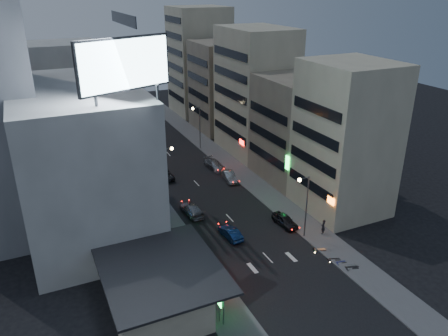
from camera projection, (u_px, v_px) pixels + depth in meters
ground at (287, 278)px, 46.17m from camera, size 180.00×180.00×0.00m
sidewalk_left at (139, 182)px, 68.10m from camera, size 4.00×120.00×0.12m
sidewalk_right at (232, 166)px, 74.29m from camera, size 4.00×120.00×0.12m
food_court at (153, 287)px, 41.68m from camera, size 11.00×13.00×3.88m
white_building at (82, 160)px, 52.77m from camera, size 14.00×24.00×18.00m
shophouse_near at (345, 139)px, 56.82m from camera, size 10.00×11.00×20.00m
shophouse_mid at (298, 129)px, 67.40m from camera, size 11.00×12.00×16.00m
shophouse_far at (255, 92)px, 76.89m from camera, size 10.00×14.00×22.00m
far_left_a at (69, 103)px, 73.83m from camera, size 11.00×10.00×20.00m
far_left_b at (60, 100)px, 85.47m from camera, size 12.00×10.00×15.00m
far_right_a at (223, 86)px, 90.39m from camera, size 11.00×12.00×18.00m
far_right_b at (199, 61)px, 101.10m from camera, size 12.00×12.00×24.00m
billboard at (125, 65)px, 40.99m from camera, size 9.52×3.75×6.20m
street_lamp_right_near at (304, 198)px, 51.36m from camera, size 1.60×0.44×8.02m
street_lamp_left at (166, 167)px, 60.15m from camera, size 1.60×0.44×8.02m
street_lamp_right_far at (198, 122)px, 79.75m from camera, size 1.60×0.44×8.02m
parked_car_right_near at (285, 220)px, 55.86m from camera, size 2.00×4.32×1.43m
parked_car_right_mid at (229, 176)px, 68.58m from camera, size 2.05×4.58×1.46m
parked_car_left at (165, 175)px, 69.31m from camera, size 2.18×4.63×1.28m
parked_car_right_far at (215, 165)px, 72.96m from camera, size 2.43×5.12×1.44m
road_car_blue at (230, 233)px, 53.12m from camera, size 1.72×4.16×1.34m
road_car_silver at (192, 209)px, 58.57m from camera, size 2.16×5.03×1.44m
person at (323, 227)px, 53.70m from camera, size 0.83×0.73×1.90m
scooter_black_a at (357, 261)px, 47.66m from camera, size 1.23×2.13×1.24m
scooter_silver_a at (357, 260)px, 47.91m from camera, size 0.97×2.03×1.19m
scooter_blue at (345, 256)px, 48.62m from camera, size 0.88×1.78×1.04m
scooter_black_b at (340, 254)px, 49.05m from camera, size 1.22×1.90×1.10m
scooter_silver_b at (326, 245)px, 50.75m from camera, size 1.35×1.95×1.14m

